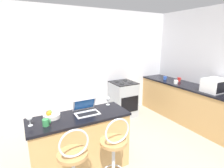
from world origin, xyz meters
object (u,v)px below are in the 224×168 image
(microwave, at_px, (215,85))
(wine_glass_short, at_px, (29,118))
(wine_glass_tall, at_px, (108,99))
(laptop, at_px, (86,110))
(mug_red, at_px, (179,79))
(stove_range, at_px, (123,99))
(mug_green, at_px, (46,122))
(mug_blue, at_px, (165,78))
(bar_stool_far, at_px, (114,156))
(mug_white, at_px, (176,82))
(fruit_bowl, at_px, (51,115))

(microwave, height_order, wine_glass_short, microwave)
(wine_glass_short, relative_size, wine_glass_tall, 1.02)
(laptop, bearing_deg, wine_glass_tall, 17.57)
(laptop, relative_size, mug_red, 3.53)
(stove_range, relative_size, wine_glass_tall, 6.42)
(laptop, xyz_separation_m, mug_green, (-0.57, -0.13, -0.01))
(microwave, xyz_separation_m, wine_glass_short, (-3.38, 0.21, -0.03))
(microwave, height_order, mug_blue, microwave)
(bar_stool_far, height_order, mug_white, bar_stool_far)
(wine_glass_tall, relative_size, fruit_bowl, 0.62)
(mug_green, xyz_separation_m, fruit_bowl, (0.10, 0.20, -0.01))
(mug_red, bearing_deg, mug_white, -151.81)
(microwave, bearing_deg, wine_glass_short, 176.44)
(stove_range, xyz_separation_m, wine_glass_tall, (-1.03, -1.17, 0.54))
(microwave, distance_m, stove_range, 2.04)
(bar_stool_far, xyz_separation_m, microwave, (2.50, 0.33, 0.53))
(microwave, height_order, mug_white, microwave)
(wine_glass_short, xyz_separation_m, mug_white, (3.21, 0.61, -0.05))
(mug_red, xyz_separation_m, fruit_bowl, (-3.22, -0.65, -0.01))
(laptop, xyz_separation_m, mug_red, (2.74, 0.72, -0.00))
(mug_white, xyz_separation_m, wine_glass_tall, (-2.04, -0.44, 0.05))
(mug_white, xyz_separation_m, fruit_bowl, (-2.94, -0.51, -0.01))
(wine_glass_short, distance_m, mug_red, 3.57)
(microwave, xyz_separation_m, mug_red, (0.10, 0.97, -0.09))
(mug_green, bearing_deg, laptop, 13.01)
(wine_glass_short, xyz_separation_m, mug_red, (3.49, 0.76, -0.05))
(bar_stool_far, distance_m, laptop, 0.74)
(wine_glass_tall, bearing_deg, mug_red, 14.22)
(laptop, bearing_deg, mug_green, -166.99)
(mug_blue, distance_m, mug_white, 0.46)
(mug_red, height_order, wine_glass_tall, wine_glass_tall)
(wine_glass_short, distance_m, mug_green, 0.20)
(mug_blue, bearing_deg, laptop, -158.24)
(wine_glass_short, bearing_deg, microwave, -3.56)
(wine_glass_short, distance_m, mug_blue, 3.48)
(stove_range, bearing_deg, wine_glass_short, -148.55)
(microwave, distance_m, mug_white, 0.85)
(stove_range, distance_m, fruit_bowl, 2.34)
(bar_stool_far, distance_m, wine_glass_tall, 0.91)
(stove_range, xyz_separation_m, mug_blue, (1.11, -0.28, 0.49))
(mug_green, relative_size, fruit_bowl, 0.45)
(bar_stool_far, height_order, stove_range, bar_stool_far)
(microwave, bearing_deg, bar_stool_far, -172.39)
(bar_stool_far, xyz_separation_m, laptop, (-0.14, 0.58, 0.44))
(microwave, bearing_deg, mug_blue, 93.17)
(laptop, distance_m, mug_red, 2.84)
(mug_blue, height_order, fruit_bowl, fruit_bowl)
(wine_glass_short, height_order, mug_green, wine_glass_short)
(microwave, height_order, mug_red, microwave)
(microwave, relative_size, mug_white, 4.32)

